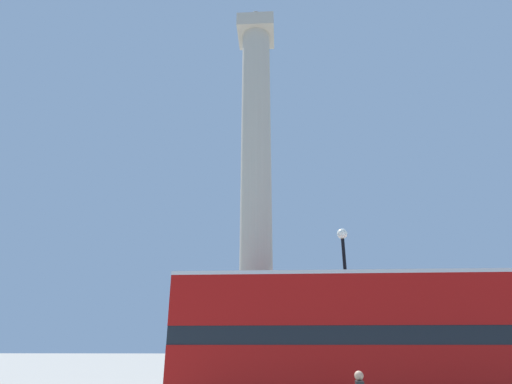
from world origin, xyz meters
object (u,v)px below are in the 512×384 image
(monument_column, at_px, (256,265))
(equestrian_statue, at_px, (482,355))
(bus_b, at_px, (341,337))
(street_lamp, at_px, (347,300))

(monument_column, relative_size, equestrian_statue, 3.53)
(monument_column, height_order, bus_b, monument_column)
(equestrian_statue, bearing_deg, monument_column, -141.19)
(street_lamp, bearing_deg, bus_b, -106.17)
(monument_column, bearing_deg, bus_b, -60.38)
(monument_column, distance_m, bus_b, 7.07)
(bus_b, bearing_deg, equestrian_statue, 46.90)
(bus_b, relative_size, street_lamp, 1.59)
(monument_column, relative_size, street_lamp, 3.18)
(bus_b, distance_m, street_lamp, 3.04)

